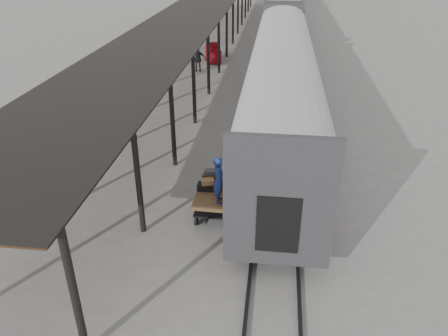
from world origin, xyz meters
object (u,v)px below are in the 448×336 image
baggage_cart (215,196)px  pedestrian (198,59)px  porter (219,180)px  luggage_tug (213,54)px

baggage_cart → pedestrian: 19.05m
pedestrian → porter: bearing=90.2°
baggage_cart → luggage_tug: (-3.17, 21.47, 0.02)m
porter → baggage_cart: bearing=14.8°
baggage_cart → luggage_tug: size_ratio=1.28×
baggage_cart → pedestrian: pedestrian is taller
luggage_tug → pedestrian: 2.92m
porter → luggage_tug: bearing=2.5°
luggage_tug → porter: 22.41m
baggage_cart → porter: bearing=-67.5°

